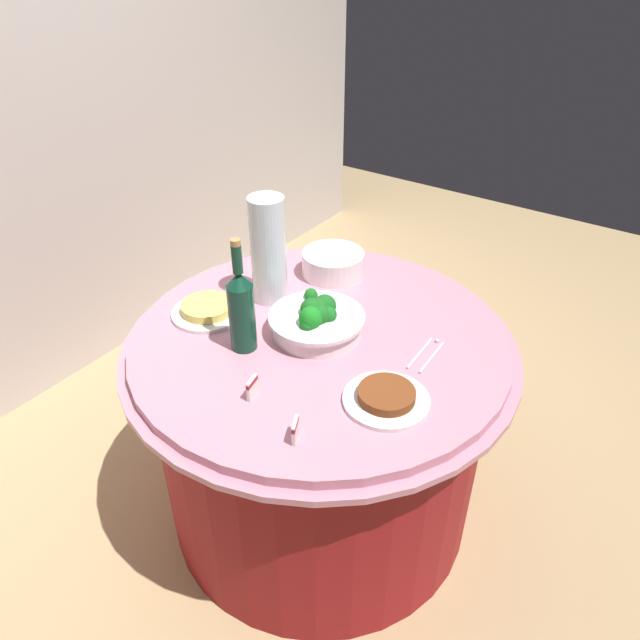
{
  "coord_description": "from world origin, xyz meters",
  "views": [
    {
      "loc": [
        -1.16,
        -0.82,
        1.75
      ],
      "look_at": [
        0.0,
        0.0,
        0.79
      ],
      "focal_mm": 33.57,
      "sensor_mm": 36.0,
      "label": 1
    }
  ],
  "objects_px": {
    "broccoli_bowl": "(317,320)",
    "label_placard_mid": "(295,429)",
    "serving_tongs": "(427,354)",
    "decorative_fruit_vase": "(269,255)",
    "label_placard_front": "(252,387)",
    "plate_stack": "(333,263)",
    "wine_bottle": "(241,308)",
    "food_plate_stir_fry": "(386,397)",
    "food_plate_noodles": "(207,310)"
  },
  "relations": [
    {
      "from": "food_plate_stir_fry",
      "to": "label_placard_front",
      "type": "relative_size",
      "value": 4.0
    },
    {
      "from": "serving_tongs",
      "to": "label_placard_front",
      "type": "distance_m",
      "value": 0.5
    },
    {
      "from": "food_plate_stir_fry",
      "to": "serving_tongs",
      "type": "bearing_deg",
      "value": 1.01
    },
    {
      "from": "broccoli_bowl",
      "to": "label_placard_mid",
      "type": "bearing_deg",
      "value": -151.51
    },
    {
      "from": "decorative_fruit_vase",
      "to": "label_placard_front",
      "type": "height_order",
      "value": "decorative_fruit_vase"
    },
    {
      "from": "plate_stack",
      "to": "serving_tongs",
      "type": "distance_m",
      "value": 0.52
    },
    {
      "from": "food_plate_stir_fry",
      "to": "label_placard_front",
      "type": "bearing_deg",
      "value": 121.25
    },
    {
      "from": "plate_stack",
      "to": "wine_bottle",
      "type": "xyz_separation_m",
      "value": [
        -0.49,
        -0.03,
        0.09
      ]
    },
    {
      "from": "wine_bottle",
      "to": "decorative_fruit_vase",
      "type": "height_order",
      "value": "decorative_fruit_vase"
    },
    {
      "from": "broccoli_bowl",
      "to": "serving_tongs",
      "type": "xyz_separation_m",
      "value": [
        0.09,
        -0.31,
        -0.04
      ]
    },
    {
      "from": "decorative_fruit_vase",
      "to": "label_placard_front",
      "type": "xyz_separation_m",
      "value": [
        -0.4,
        -0.26,
        -0.12
      ]
    },
    {
      "from": "broccoli_bowl",
      "to": "label_placard_mid",
      "type": "relative_size",
      "value": 5.09
    },
    {
      "from": "label_placard_front",
      "to": "wine_bottle",
      "type": "bearing_deg",
      "value": 46.67
    },
    {
      "from": "label_placard_front",
      "to": "broccoli_bowl",
      "type": "bearing_deg",
      "value": 4.83
    },
    {
      "from": "serving_tongs",
      "to": "label_placard_mid",
      "type": "relative_size",
      "value": 3.04
    },
    {
      "from": "wine_bottle",
      "to": "decorative_fruit_vase",
      "type": "bearing_deg",
      "value": 22.9
    },
    {
      "from": "decorative_fruit_vase",
      "to": "serving_tongs",
      "type": "bearing_deg",
      "value": -88.59
    },
    {
      "from": "serving_tongs",
      "to": "label_placard_mid",
      "type": "xyz_separation_m",
      "value": [
        -0.47,
        0.1,
        0.03
      ]
    },
    {
      "from": "food_plate_stir_fry",
      "to": "label_placard_mid",
      "type": "xyz_separation_m",
      "value": [
        -0.23,
        0.11,
        0.02
      ]
    },
    {
      "from": "wine_bottle",
      "to": "food_plate_stir_fry",
      "type": "xyz_separation_m",
      "value": [
        0.03,
        -0.44,
        -0.11
      ]
    },
    {
      "from": "food_plate_noodles",
      "to": "label_placard_mid",
      "type": "xyz_separation_m",
      "value": [
        -0.27,
        -0.54,
        0.01
      ]
    },
    {
      "from": "broccoli_bowl",
      "to": "wine_bottle",
      "type": "bearing_deg",
      "value": 143.58
    },
    {
      "from": "food_plate_stir_fry",
      "to": "label_placard_front",
      "type": "xyz_separation_m",
      "value": [
        -0.17,
        0.29,
        0.02
      ]
    },
    {
      "from": "plate_stack",
      "to": "wine_bottle",
      "type": "distance_m",
      "value": 0.5
    },
    {
      "from": "broccoli_bowl",
      "to": "plate_stack",
      "type": "distance_m",
      "value": 0.35
    },
    {
      "from": "decorative_fruit_vase",
      "to": "food_plate_noodles",
      "type": "height_order",
      "value": "decorative_fruit_vase"
    },
    {
      "from": "label_placard_mid",
      "to": "label_placard_front",
      "type": "bearing_deg",
      "value": 72.02
    },
    {
      "from": "broccoli_bowl",
      "to": "decorative_fruit_vase",
      "type": "xyz_separation_m",
      "value": [
        0.07,
        0.23,
        0.11
      ]
    },
    {
      "from": "plate_stack",
      "to": "label_placard_front",
      "type": "distance_m",
      "value": 0.66
    },
    {
      "from": "broccoli_bowl",
      "to": "food_plate_stir_fry",
      "type": "xyz_separation_m",
      "value": [
        -0.15,
        -0.32,
        -0.03
      ]
    },
    {
      "from": "broccoli_bowl",
      "to": "plate_stack",
      "type": "relative_size",
      "value": 1.33
    },
    {
      "from": "broccoli_bowl",
      "to": "food_plate_stir_fry",
      "type": "height_order",
      "value": "broccoli_bowl"
    },
    {
      "from": "serving_tongs",
      "to": "food_plate_stir_fry",
      "type": "bearing_deg",
      "value": -178.99
    },
    {
      "from": "plate_stack",
      "to": "serving_tongs",
      "type": "xyz_separation_m",
      "value": [
        -0.23,
        -0.47,
        -0.04
      ]
    },
    {
      "from": "serving_tongs",
      "to": "decorative_fruit_vase",
      "type": "bearing_deg",
      "value": 91.41
    },
    {
      "from": "broccoli_bowl",
      "to": "label_placard_mid",
      "type": "height_order",
      "value": "broccoli_bowl"
    },
    {
      "from": "food_plate_noodles",
      "to": "plate_stack",
      "type": "bearing_deg",
      "value": -22.13
    },
    {
      "from": "serving_tongs",
      "to": "label_placard_mid",
      "type": "bearing_deg",
      "value": 167.38
    },
    {
      "from": "label_placard_mid",
      "to": "food_plate_stir_fry",
      "type": "bearing_deg",
      "value": -24.99
    },
    {
      "from": "serving_tongs",
      "to": "food_plate_stir_fry",
      "type": "height_order",
      "value": "food_plate_stir_fry"
    },
    {
      "from": "serving_tongs",
      "to": "food_plate_stir_fry",
      "type": "distance_m",
      "value": 0.23
    },
    {
      "from": "wine_bottle",
      "to": "label_placard_front",
      "type": "bearing_deg",
      "value": -133.33
    },
    {
      "from": "food_plate_noodles",
      "to": "label_placard_mid",
      "type": "distance_m",
      "value": 0.6
    },
    {
      "from": "plate_stack",
      "to": "label_placard_mid",
      "type": "bearing_deg",
      "value": -152.36
    },
    {
      "from": "plate_stack",
      "to": "decorative_fruit_vase",
      "type": "distance_m",
      "value": 0.28
    },
    {
      "from": "wine_bottle",
      "to": "food_plate_noodles",
      "type": "xyz_separation_m",
      "value": [
        0.06,
        0.2,
        -0.11
      ]
    },
    {
      "from": "broccoli_bowl",
      "to": "label_placard_front",
      "type": "xyz_separation_m",
      "value": [
        -0.32,
        -0.03,
        -0.01
      ]
    },
    {
      "from": "plate_stack",
      "to": "serving_tongs",
      "type": "height_order",
      "value": "plate_stack"
    },
    {
      "from": "broccoli_bowl",
      "to": "food_plate_noodles",
      "type": "height_order",
      "value": "broccoli_bowl"
    },
    {
      "from": "serving_tongs",
      "to": "label_placard_mid",
      "type": "height_order",
      "value": "label_placard_mid"
    }
  ]
}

